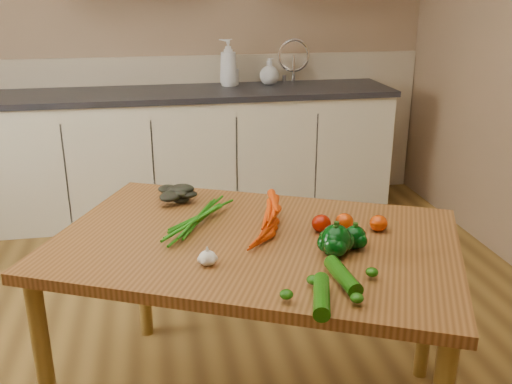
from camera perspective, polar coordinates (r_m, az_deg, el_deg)
The scene contains 17 objects.
room at distance 1.99m, azimuth -8.51°, elevation 9.97°, with size 4.04×5.04×2.64m.
counter_run at distance 4.14m, azimuth -6.23°, elevation 4.05°, with size 2.84×0.64×1.14m.
table at distance 2.05m, azimuth -0.10°, elevation -6.74°, with size 1.64×1.40×0.75m.
soap_bottle_a at distance 4.18m, azimuth -2.78°, elevation 12.80°, with size 0.13×0.13×0.33m, color silver.
soap_bottle_b at distance 4.20m, azimuth -2.45°, elevation 11.78°, with size 0.08×0.08×0.17m, color silver.
soap_bottle_c at distance 4.26m, azimuth 1.34°, elevation 11.97°, with size 0.14×0.14×0.18m, color silver.
carrot_bunch at distance 2.06m, azimuth -1.10°, elevation -2.94°, with size 0.26×0.20×0.07m, color #D33B04, non-canonical shape.
leafy_greens at distance 2.33m, azimuth -7.91°, elevation 0.05°, with size 0.20×0.18×0.10m, color black, non-canonical shape.
garlic_bulb at distance 1.82m, azimuth -4.87°, elevation -6.59°, with size 0.06×0.06×0.05m, color white.
pepper_a at distance 1.89m, azimuth 7.98°, elevation -4.79°, with size 0.10×0.10×0.10m, color #023208.
pepper_b at distance 1.95m, azimuth 9.85°, elevation -4.48°, with size 0.08×0.08×0.08m, color #023208.
pepper_c at distance 1.89m, azimuth 7.88°, elevation -5.03°, with size 0.09×0.09×0.09m, color #023208.
tomato_a at distance 2.07m, azimuth 6.55°, elevation -3.13°, with size 0.07×0.07×0.06m, color #951202.
tomato_b at distance 2.10m, azimuth 8.83°, elevation -2.93°, with size 0.07×0.07×0.06m, color #B93404.
tomato_c at distance 2.11m, azimuth 12.15°, elevation -3.06°, with size 0.07×0.07×0.06m, color #B93404.
zucchini_a at distance 1.73m, azimuth 8.68°, elevation -8.30°, with size 0.05×0.05×0.19m, color #134A07.
zucchini_b at distance 1.62m, azimuth 6.56°, elevation -10.31°, with size 0.05×0.05×0.20m, color #134A07.
Camera 1 is at (-0.07, -1.78, 1.59)m, focal length 40.00 mm.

